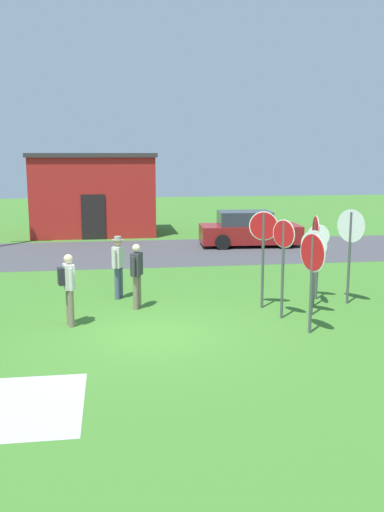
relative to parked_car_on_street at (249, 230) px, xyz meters
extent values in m
plane|color=#3D7528|center=(-5.01, -11.65, -0.69)|extent=(80.00, 80.00, 0.00)
cube|color=#424247|center=(-5.01, -1.04, -0.68)|extent=(60.00, 6.40, 0.01)
cube|color=#B2231E|center=(-6.71, 4.68, 1.20)|extent=(5.83, 3.72, 3.78)
cube|color=#383333|center=(-6.71, 4.68, 3.19)|extent=(6.03, 3.92, 0.20)
cube|color=black|center=(-6.71, 2.80, 0.36)|extent=(1.10, 0.08, 2.10)
cube|color=maroon|center=(0.06, 0.00, -0.16)|extent=(4.39, 2.03, 0.76)
cube|color=#2D333D|center=(-0.19, 0.01, 0.52)|extent=(2.32, 1.65, 0.60)
cylinder|color=black|center=(1.44, 0.82, -0.37)|extent=(0.65, 0.25, 0.64)
cylinder|color=black|center=(1.34, -0.97, -0.37)|extent=(0.65, 0.25, 0.64)
cylinder|color=black|center=(-1.22, 0.97, -0.37)|extent=(0.65, 0.25, 0.64)
cylinder|color=black|center=(-1.32, -0.83, -0.37)|extent=(0.65, 0.25, 0.64)
cylinder|color=#474C4C|center=(-0.70, -9.86, 0.48)|extent=(0.09, 0.08, 2.33)
cylinder|color=white|center=(-0.70, -9.86, 1.32)|extent=(0.13, 0.77, 0.77)
cylinder|color=red|center=(-0.71, -9.86, 1.32)|extent=(0.12, 0.71, 0.71)
cylinder|color=#474C4C|center=(-1.02, -10.64, 0.34)|extent=(0.10, 0.10, 2.06)
cylinder|color=white|center=(-1.02, -10.64, 1.08)|extent=(0.48, 0.54, 0.71)
cylinder|color=red|center=(-1.02, -10.63, 1.08)|extent=(0.45, 0.50, 0.66)
cylinder|color=#474C4C|center=(-1.84, -10.79, 0.49)|extent=(0.10, 0.10, 2.36)
cylinder|color=white|center=(-1.84, -10.79, 1.39)|extent=(0.36, 0.59, 0.69)
cylinder|color=red|center=(-1.85, -10.79, 1.39)|extent=(0.34, 0.55, 0.63)
cylinder|color=#474C4C|center=(-2.06, -9.80, 0.54)|extent=(0.09, 0.09, 2.45)
cylinder|color=white|center=(-2.06, -9.80, 1.45)|extent=(0.69, 0.31, 0.75)
cylinder|color=red|center=(-2.06, -9.81, 1.45)|extent=(0.64, 0.29, 0.69)
cylinder|color=#474C4C|center=(-0.34, -9.15, 0.32)|extent=(0.13, 0.14, 2.02)
cylinder|color=white|center=(-0.34, -9.15, 1.08)|extent=(0.51, 0.39, 0.62)
cylinder|color=red|center=(-0.34, -9.14, 1.08)|extent=(0.47, 0.37, 0.57)
cylinder|color=#474C4C|center=(-1.55, -11.99, 0.41)|extent=(0.09, 0.09, 2.19)
cylinder|color=white|center=(-1.55, -11.99, 1.14)|extent=(0.27, 0.83, 0.87)
cylinder|color=red|center=(-1.56, -11.99, 1.14)|extent=(0.26, 0.77, 0.80)
cylinder|color=#474C4C|center=(0.32, -9.71, 0.54)|extent=(0.10, 0.10, 2.45)
cylinder|color=white|center=(0.32, -9.71, 1.40)|extent=(0.45, 0.76, 0.87)
cylinder|color=red|center=(0.33, -9.71, 1.40)|extent=(0.42, 0.70, 0.80)
cylinder|color=#7A6B56|center=(-5.24, -9.31, -0.25)|extent=(0.14, 0.14, 0.88)
cylinder|color=#7A6B56|center=(-5.32, -9.52, -0.25)|extent=(0.14, 0.14, 0.88)
cube|color=#333338|center=(-5.28, -9.42, 0.48)|extent=(0.34, 0.42, 0.58)
cylinder|color=#333338|center=(-5.19, -9.19, 0.46)|extent=(0.09, 0.09, 0.52)
cylinder|color=#333338|center=(-5.37, -9.64, 0.46)|extent=(0.09, 0.09, 0.52)
sphere|color=beige|center=(-5.28, -9.42, 0.90)|extent=(0.21, 0.21, 0.21)
cylinder|color=#4C5670|center=(-5.68, -8.21, -0.25)|extent=(0.14, 0.14, 0.88)
cylinder|color=#4C5670|center=(-5.78, -8.40, -0.25)|extent=(0.14, 0.14, 0.88)
cube|color=beige|center=(-5.73, -8.30, 0.48)|extent=(0.36, 0.42, 0.58)
cylinder|color=beige|center=(-5.62, -8.09, 0.46)|extent=(0.09, 0.09, 0.52)
cylinder|color=beige|center=(-5.84, -8.52, 0.46)|extent=(0.09, 0.09, 0.52)
sphere|color=tan|center=(-5.73, -8.30, 0.90)|extent=(0.21, 0.21, 0.21)
cylinder|color=gray|center=(-5.73, -8.30, 0.95)|extent=(0.31, 0.32, 0.02)
cylinder|color=gray|center=(-5.73, -8.30, 1.00)|extent=(0.19, 0.19, 0.09)
cylinder|color=#7A6B56|center=(-6.92, -10.57, -0.25)|extent=(0.14, 0.14, 0.88)
cylinder|color=#7A6B56|center=(-6.86, -10.78, -0.25)|extent=(0.14, 0.14, 0.88)
cube|color=beige|center=(-6.89, -10.67, 0.48)|extent=(0.30, 0.40, 0.58)
cylinder|color=beige|center=(-6.95, -10.44, 0.46)|extent=(0.09, 0.09, 0.52)
cylinder|color=beige|center=(-6.83, -10.91, 0.46)|extent=(0.09, 0.09, 0.52)
sphere|color=beige|center=(-6.89, -10.67, 0.90)|extent=(0.21, 0.21, 0.21)
cube|color=#232328|center=(-7.05, -10.72, 0.50)|extent=(0.20, 0.29, 0.40)
camera|label=1|loc=(-5.89, -23.56, 3.26)|focal=39.45mm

